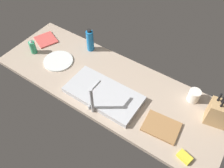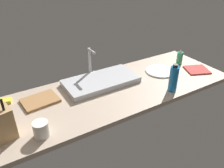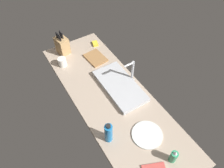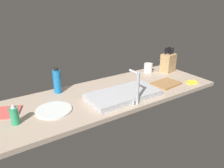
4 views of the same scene
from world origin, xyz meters
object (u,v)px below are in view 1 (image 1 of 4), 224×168
knife_block (219,113)px  water_bottle (90,41)px  cutting_board (161,127)px  dish_towel (46,40)px  sink_basin (103,94)px  faucet (92,98)px  dish_sponge (184,157)px  soap_bottle (33,47)px  dinner_plate (58,61)px  coffee_mug (194,96)px

knife_block → water_bottle: 120.31cm
cutting_board → dish_towel: bearing=-10.0°
sink_basin → cutting_board: 49.57cm
faucet → dish_towel: 96.24cm
sink_basin → dish_sponge: sink_basin is taller
sink_basin → knife_block: knife_block is taller
faucet → knife_block: bearing=-151.9°
soap_bottle → dinner_plate: size_ratio=0.56×
dish_towel → cutting_board: bearing=170.0°
dinner_plate → coffee_mug: size_ratio=2.68×
faucet → knife_block: knife_block is taller
cutting_board → dish_towel: size_ratio=1.27×
soap_bottle → dish_towel: (3.62, -18.57, -5.77)cm
cutting_board → soap_bottle: 131.56cm
knife_block → soap_bottle: (160.15, 20.93, -3.69)cm
water_bottle → dinner_plate: 33.67cm
sink_basin → dish_towel: (85.41, -23.89, -1.59)cm
water_bottle → cutting_board: bearing=157.5°
coffee_mug → cutting_board: bearing=75.8°
soap_bottle → water_bottle: water_bottle is taller
knife_block → soap_bottle: knife_block is taller
water_bottle → faucet: bearing=129.3°
soap_bottle → dinner_plate: 27.22cm
faucet → water_bottle: bearing=-50.7°
cutting_board → knife_block: bearing=-137.8°
sink_basin → dinner_plate: size_ratio=2.28×
knife_block → soap_bottle: size_ratio=1.80×
water_bottle → dish_sponge: (-112.98, 49.15, -9.11)cm
cutting_board → dinner_plate: size_ratio=0.95×
knife_block → water_bottle: (119.77, -11.45, 0.24)cm
knife_block → water_bottle: knife_block is taller
faucet → dinner_plate: faucet is taller
sink_basin → dinner_plate: sink_basin is taller
knife_block → cutting_board: (28.80, 26.14, -9.17)cm
water_bottle → dinner_plate: water_bottle is taller
knife_block → dish_sponge: (6.79, 37.70, -8.87)cm
sink_basin → water_bottle: size_ratio=2.67×
knife_block → dinner_plate: (133.75, 17.60, -9.47)cm
knife_block → faucet: bearing=17.2°
faucet → knife_block: (-76.76, -41.02, -4.55)cm
sink_basin → cutting_board: size_ratio=2.40×
water_bottle → dish_towel: water_bottle is taller
soap_bottle → coffee_mug: (-140.33, -30.32, -1.53)cm
dish_sponge → dish_towel: bearing=-12.7°
soap_bottle → dish_towel: 19.78cm
soap_bottle → coffee_mug: size_ratio=1.50×
soap_bottle → water_bottle: (-40.38, -32.38, 3.93)cm
cutting_board → soap_bottle: (131.34, -5.21, 5.47)cm
faucet → dinner_plate: size_ratio=0.98×
faucet → cutting_board: 52.06cm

